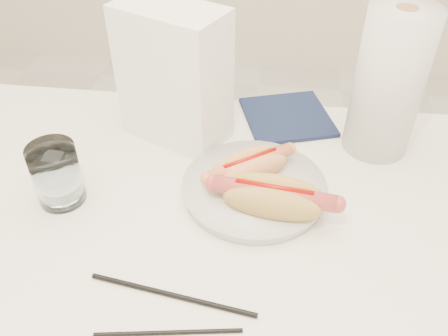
# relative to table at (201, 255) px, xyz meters

# --- Properties ---
(table) EXTENTS (1.20, 0.80, 0.75)m
(table) POSITION_rel_table_xyz_m (0.00, 0.00, 0.00)
(table) COLOR white
(table) RESTS_ON ground
(plate) EXTENTS (0.27, 0.27, 0.02)m
(plate) POSITION_rel_table_xyz_m (0.08, 0.10, 0.07)
(plate) COLOR silver
(plate) RESTS_ON table
(hotdog_left) EXTENTS (0.15, 0.13, 0.05)m
(hotdog_left) POSITION_rel_table_xyz_m (0.07, 0.12, 0.10)
(hotdog_left) COLOR #EFA15F
(hotdog_left) RESTS_ON plate
(hotdog_right) EXTENTS (0.20, 0.10, 0.05)m
(hotdog_right) POSITION_rel_table_xyz_m (0.11, 0.05, 0.10)
(hotdog_right) COLOR tan
(hotdog_right) RESTS_ON plate
(water_glass) EXTENTS (0.08, 0.08, 0.11)m
(water_glass) POSITION_rel_table_xyz_m (-0.25, 0.04, 0.11)
(water_glass) COLOR white
(water_glass) RESTS_ON table
(chopstick_near) EXTENTS (0.19, 0.04, 0.01)m
(chopstick_near) POSITION_rel_table_xyz_m (-0.01, -0.19, 0.06)
(chopstick_near) COLOR black
(chopstick_near) RESTS_ON table
(chopstick_far) EXTENTS (0.24, 0.04, 0.01)m
(chopstick_far) POSITION_rel_table_xyz_m (-0.02, -0.13, 0.06)
(chopstick_far) COLOR black
(chopstick_far) RESTS_ON table
(napkin_box) EXTENTS (0.22, 0.18, 0.26)m
(napkin_box) POSITION_rel_table_xyz_m (-0.09, 0.26, 0.19)
(napkin_box) COLOR white
(napkin_box) RESTS_ON table
(navy_napkin) EXTENTS (0.22, 0.22, 0.01)m
(navy_napkin) POSITION_rel_table_xyz_m (0.13, 0.34, 0.06)
(navy_napkin) COLOR #131C3B
(navy_napkin) RESTS_ON table
(paper_towel_roll) EXTENTS (0.14, 0.14, 0.28)m
(paper_towel_roll) POSITION_rel_table_xyz_m (0.30, 0.27, 0.20)
(paper_towel_roll) COLOR silver
(paper_towel_roll) RESTS_ON table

